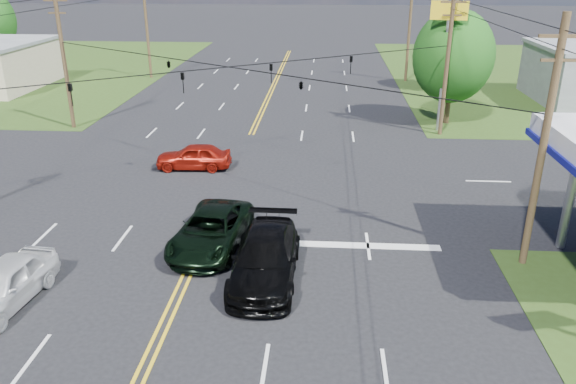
# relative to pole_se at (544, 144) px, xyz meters

# --- Properties ---
(ground) EXTENTS (280.00, 280.00, 0.00)m
(ground) POSITION_rel_pole_se_xyz_m (-13.00, 9.00, -4.92)
(ground) COLOR black
(ground) RESTS_ON ground
(stop_bar) EXTENTS (10.00, 0.50, 0.02)m
(stop_bar) POSITION_rel_pole_se_xyz_m (-8.00, 1.00, -4.92)
(stop_bar) COLOR silver
(stop_bar) RESTS_ON ground
(pole_se) EXTENTS (1.60, 0.28, 9.50)m
(pole_se) POSITION_rel_pole_se_xyz_m (0.00, 0.00, 0.00)
(pole_se) COLOR #3F2B1A
(pole_se) RESTS_ON ground
(pole_nw) EXTENTS (1.60, 0.28, 9.50)m
(pole_nw) POSITION_rel_pole_se_xyz_m (-26.00, 18.00, 0.00)
(pole_nw) COLOR #3F2B1A
(pole_nw) RESTS_ON ground
(pole_ne) EXTENTS (1.60, 0.28, 9.50)m
(pole_ne) POSITION_rel_pole_se_xyz_m (0.00, 18.00, 0.00)
(pole_ne) COLOR #3F2B1A
(pole_ne) RESTS_ON ground
(pole_left_far) EXTENTS (1.60, 0.28, 10.00)m
(pole_left_far) POSITION_rel_pole_se_xyz_m (-26.00, 37.00, 0.25)
(pole_left_far) COLOR #3F2B1A
(pole_left_far) RESTS_ON ground
(pole_right_far) EXTENTS (1.60, 0.28, 10.00)m
(pole_right_far) POSITION_rel_pole_se_xyz_m (0.00, 37.00, 0.25)
(pole_right_far) COLOR #3F2B1A
(pole_right_far) RESTS_ON ground
(span_wire_signals) EXTENTS (26.00, 18.00, 1.13)m
(span_wire_signals) POSITION_rel_pole_se_xyz_m (-13.00, 9.00, 1.08)
(span_wire_signals) COLOR black
(span_wire_signals) RESTS_ON ground
(power_lines) EXTENTS (26.04, 100.00, 0.64)m
(power_lines) POSITION_rel_pole_se_xyz_m (-13.00, 7.00, 3.68)
(power_lines) COLOR black
(power_lines) RESTS_ON ground
(tree_right_a) EXTENTS (5.70, 5.70, 8.18)m
(tree_right_a) POSITION_rel_pole_se_xyz_m (1.00, 21.00, -0.05)
(tree_right_a) COLOR #3F2B1A
(tree_right_a) RESTS_ON ground
(tree_right_b) EXTENTS (4.94, 4.94, 7.09)m
(tree_right_b) POSITION_rel_pole_se_xyz_m (3.50, 33.00, -0.70)
(tree_right_b) COLOR #3F2B1A
(tree_right_b) RESTS_ON ground
(pickup_dkgreen) EXTENTS (3.14, 5.76, 1.53)m
(pickup_dkgreen) POSITION_rel_pole_se_xyz_m (-12.50, 0.50, -4.15)
(pickup_dkgreen) COLOR black
(pickup_dkgreen) RESTS_ON ground
(suv_black) EXTENTS (2.44, 5.83, 1.68)m
(suv_black) POSITION_rel_pole_se_xyz_m (-10.00, -1.83, -4.07)
(suv_black) COLOR black
(suv_black) RESTS_ON ground
(pickup_white) EXTENTS (2.34, 4.73, 1.55)m
(pickup_white) POSITION_rel_pole_se_xyz_m (-18.78, -4.17, -4.14)
(pickup_white) COLOR silver
(pickup_white) RESTS_ON ground
(sedan_red) EXTENTS (4.33, 1.89, 1.45)m
(sedan_red) POSITION_rel_pole_se_xyz_m (-15.39, 10.00, -4.19)
(sedan_red) COLOR maroon
(sedan_red) RESTS_ON ground
(polesign_ne) EXTENTS (2.40, 0.70, 8.72)m
(polesign_ne) POSITION_rel_pole_se_xyz_m (-0.00, 19.00, 1.98)
(polesign_ne) COLOR #A5A5AA
(polesign_ne) RESTS_ON ground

